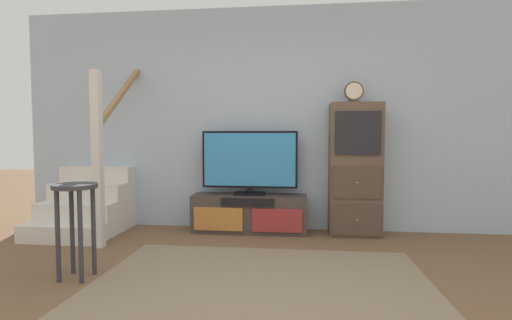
{
  "coord_description": "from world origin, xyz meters",
  "views": [
    {
      "loc": [
        0.28,
        -2.22,
        1.12
      ],
      "look_at": [
        -0.17,
        1.71,
        0.89
      ],
      "focal_mm": 26.53,
      "sensor_mm": 36.0,
      "label": 1
    }
  ],
  "objects_px": {
    "media_console": "(249,213)",
    "bar_stool_near": "(75,209)",
    "desk_clock": "(354,92)",
    "television": "(250,161)",
    "side_cabinet": "(355,170)"
  },
  "relations": [
    {
      "from": "desk_clock",
      "to": "side_cabinet",
      "type": "bearing_deg",
      "value": 26.95
    },
    {
      "from": "side_cabinet",
      "to": "bar_stool_near",
      "type": "height_order",
      "value": "side_cabinet"
    },
    {
      "from": "television",
      "to": "side_cabinet",
      "type": "relative_size",
      "value": 0.75
    },
    {
      "from": "television",
      "to": "desk_clock",
      "type": "relative_size",
      "value": 4.72
    },
    {
      "from": "media_console",
      "to": "bar_stool_near",
      "type": "relative_size",
      "value": 1.79
    },
    {
      "from": "side_cabinet",
      "to": "desk_clock",
      "type": "relative_size",
      "value": 6.32
    },
    {
      "from": "media_console",
      "to": "side_cabinet",
      "type": "relative_size",
      "value": 0.89
    },
    {
      "from": "television",
      "to": "bar_stool_near",
      "type": "bearing_deg",
      "value": -125.58
    },
    {
      "from": "side_cabinet",
      "to": "desk_clock",
      "type": "xyz_separation_m",
      "value": [
        -0.03,
        -0.01,
        0.88
      ]
    },
    {
      "from": "television",
      "to": "desk_clock",
      "type": "height_order",
      "value": "desk_clock"
    },
    {
      "from": "television",
      "to": "side_cabinet",
      "type": "xyz_separation_m",
      "value": [
        1.22,
        -0.01,
        -0.09
      ]
    },
    {
      "from": "bar_stool_near",
      "to": "media_console",
      "type": "bearing_deg",
      "value": 54.03
    },
    {
      "from": "desk_clock",
      "to": "media_console",
      "type": "bearing_deg",
      "value": 179.77
    },
    {
      "from": "bar_stool_near",
      "to": "television",
      "type": "bearing_deg",
      "value": 54.42
    },
    {
      "from": "television",
      "to": "bar_stool_near",
      "type": "relative_size",
      "value": 1.5
    }
  ]
}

